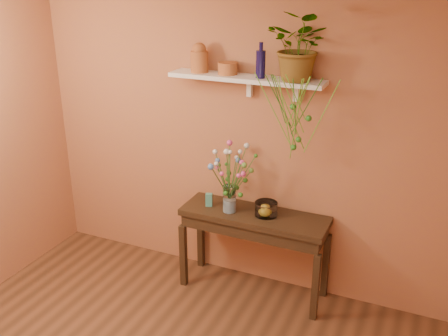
# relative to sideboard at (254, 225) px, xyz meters

# --- Properties ---
(room) EXTENTS (4.04, 4.04, 2.70)m
(room) POSITION_rel_sideboard_xyz_m (-0.19, -1.77, 0.68)
(room) COLOR brown
(room) RESTS_ON ground
(sideboard) EXTENTS (1.28, 0.41, 0.78)m
(sideboard) POSITION_rel_sideboard_xyz_m (0.00, 0.00, 0.00)
(sideboard) COLOR #322114
(sideboard) RESTS_ON ground
(wall_shelf) EXTENTS (1.30, 0.24, 0.19)m
(wall_shelf) POSITION_rel_sideboard_xyz_m (-0.13, 0.10, 1.25)
(wall_shelf) COLOR white
(wall_shelf) RESTS_ON room
(terracotta_jug) EXTENTS (0.17, 0.17, 0.24)m
(terracotta_jug) POSITION_rel_sideboard_xyz_m (-0.55, 0.10, 1.39)
(terracotta_jug) COLOR #9E592E
(terracotta_jug) RESTS_ON wall_shelf
(terracotta_pot) EXTENTS (0.18, 0.18, 0.10)m
(terracotta_pot) POSITION_rel_sideboard_xyz_m (-0.30, 0.11, 1.32)
(terracotta_pot) COLOR #9E592E
(terracotta_pot) RESTS_ON wall_shelf
(blue_bottle) EXTENTS (0.10, 0.10, 0.28)m
(blue_bottle) POSITION_rel_sideboard_xyz_m (-0.01, 0.08, 1.39)
(blue_bottle) COLOR #100B39
(blue_bottle) RESTS_ON wall_shelf
(spider_plant) EXTENTS (0.55, 0.51, 0.52)m
(spider_plant) POSITION_rel_sideboard_xyz_m (0.31, 0.09, 1.53)
(spider_plant) COLOR #2A691C
(spider_plant) RESTS_ON wall_shelf
(plant_fronds) EXTENTS (0.66, 0.28, 0.71)m
(plant_fronds) POSITION_rel_sideboard_xyz_m (0.34, -0.06, 1.02)
(plant_fronds) COLOR #2A691C
(plant_fronds) RESTS_ON wall_shelf
(glass_vase) EXTENTS (0.12, 0.12, 0.24)m
(glass_vase) POSITION_rel_sideboard_xyz_m (-0.21, -0.05, 0.22)
(glass_vase) COLOR white
(glass_vase) RESTS_ON sideboard
(bouquet) EXTENTS (0.41, 0.51, 0.49)m
(bouquet) POSITION_rel_sideboard_xyz_m (-0.20, -0.05, 0.53)
(bouquet) COLOR #386B28
(bouquet) RESTS_ON glass_vase
(glass_bowl) EXTENTS (0.19, 0.19, 0.12)m
(glass_bowl) POSITION_rel_sideboard_xyz_m (0.10, 0.01, 0.17)
(glass_bowl) COLOR white
(glass_bowl) RESTS_ON sideboard
(lemon) EXTENTS (0.08, 0.08, 0.08)m
(lemon) POSITION_rel_sideboard_xyz_m (0.10, -0.01, 0.16)
(lemon) COLOR yellow
(lemon) RESTS_ON glass_bowl
(carton) EXTENTS (0.07, 0.06, 0.12)m
(carton) POSITION_rel_sideboard_xyz_m (-0.42, -0.03, 0.17)
(carton) COLOR #2F6989
(carton) RESTS_ON sideboard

